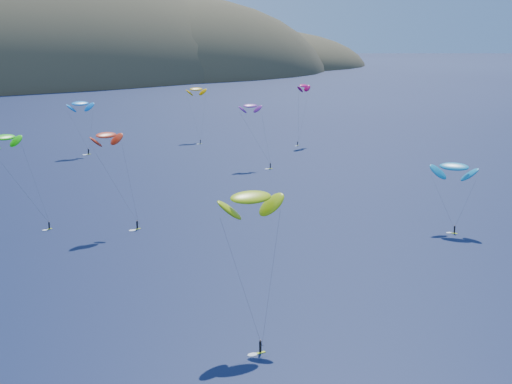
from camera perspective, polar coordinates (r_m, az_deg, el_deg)
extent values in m
ellipsoid|color=#3D3526|center=(645.97, -7.47, 8.56)|extent=(320.00, 220.00, 156.00)
ellipsoid|color=#3D3526|center=(734.21, 0.11, 9.62)|extent=(240.00, 180.00, 84.00)
cube|color=#BEDB18|center=(105.37, 0.35, -12.74)|extent=(1.54, 0.49, 0.08)
cylinder|color=black|center=(104.95, 0.35, -12.27)|extent=(0.36, 0.36, 1.64)
sphere|color=#8C6047|center=(104.54, 0.35, -11.80)|extent=(0.27, 0.27, 0.27)
ellipsoid|color=#AACB0D|center=(107.19, -0.42, -0.42)|extent=(10.50, 5.13, 5.78)
cube|color=#BEDB18|center=(170.29, -16.20, -2.86)|extent=(1.43, 0.86, 0.08)
cylinder|color=black|center=(170.06, -16.22, -2.58)|extent=(0.32, 0.32, 1.48)
sphere|color=#8C6047|center=(169.83, -16.24, -2.31)|extent=(0.25, 0.25, 0.25)
ellipsoid|color=#23E10E|center=(172.44, -19.46, 4.15)|extent=(8.79, 6.29, 4.46)
cube|color=#BEDB18|center=(260.78, -13.25, 2.95)|extent=(1.68, 0.65, 0.09)
cylinder|color=black|center=(260.60, -13.26, 3.18)|extent=(0.38, 0.38, 1.75)
sphere|color=#8C6047|center=(260.42, -13.27, 3.40)|extent=(0.29, 0.29, 0.29)
ellipsoid|color=#0C7EE2|center=(260.59, -13.89, 6.89)|extent=(10.09, 5.54, 5.38)
cube|color=#BEDB18|center=(166.41, 15.58, -3.21)|extent=(1.15, 1.40, 0.08)
cylinder|color=black|center=(166.16, 15.60, -2.91)|extent=(0.33, 0.33, 1.52)
sphere|color=#8C6047|center=(165.92, 15.62, -2.62)|extent=(0.25, 0.25, 0.25)
ellipsoid|color=#1089BC|center=(167.96, 15.57, 1.97)|extent=(9.74, 11.06, 5.68)
cube|color=#BEDB18|center=(229.36, 1.15, 1.88)|extent=(1.52, 0.65, 0.08)
cylinder|color=black|center=(229.17, 1.15, 2.10)|extent=(0.34, 0.34, 1.57)
sphere|color=#8C6047|center=(228.99, 1.15, 2.33)|extent=(0.26, 0.26, 0.26)
ellipsoid|color=#7F2595|center=(232.45, -0.46, 6.91)|extent=(8.00, 4.63, 4.21)
cube|color=#BEDB18|center=(272.17, 3.34, 3.73)|extent=(1.31, 0.90, 0.07)
cylinder|color=black|center=(272.03, 3.34, 3.90)|extent=(0.30, 0.30, 1.37)
sphere|color=#8C6047|center=(271.90, 3.34, 4.06)|extent=(0.23, 0.23, 0.23)
ellipsoid|color=#B20255|center=(275.87, 3.84, 8.49)|extent=(8.55, 6.69, 4.33)
cube|color=#BEDB18|center=(165.70, -9.47, -2.95)|extent=(1.68, 0.88, 0.09)
cylinder|color=black|center=(165.42, -9.49, -2.61)|extent=(0.38, 0.38, 1.73)
sphere|color=#8C6047|center=(165.14, -9.50, -2.28)|extent=(0.29, 0.29, 0.29)
ellipsoid|color=red|center=(164.63, -11.90, 4.48)|extent=(8.73, 5.75, 4.48)
cube|color=#BEDB18|center=(276.38, -4.47, 3.87)|extent=(1.28, 0.40, 0.07)
cylinder|color=black|center=(276.24, -4.48, 4.03)|extent=(0.30, 0.30, 1.36)
sphere|color=#8C6047|center=(276.11, -4.48, 4.19)|extent=(0.23, 0.23, 0.23)
ellipsoid|color=#DA9C00|center=(286.15, -4.81, 8.20)|extent=(8.44, 4.09, 4.66)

